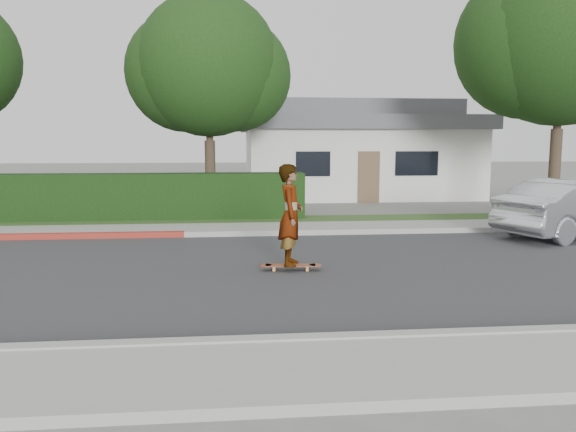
# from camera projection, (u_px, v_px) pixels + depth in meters

# --- Properties ---
(ground) EXTENTS (120.00, 120.00, 0.00)m
(ground) POSITION_uv_depth(u_px,v_px,m) (112.00, 274.00, 10.47)
(ground) COLOR slate
(ground) RESTS_ON ground
(road) EXTENTS (60.00, 8.00, 0.01)m
(road) POSITION_uv_depth(u_px,v_px,m) (112.00, 274.00, 10.47)
(road) COLOR #2D2D30
(road) RESTS_ON ground
(curb_near) EXTENTS (60.00, 0.20, 0.15)m
(curb_near) POSITION_uv_depth(u_px,v_px,m) (35.00, 351.00, 6.42)
(curb_near) COLOR #9E9E99
(curb_near) RESTS_ON ground
(sidewalk_near) EXTENTS (60.00, 1.60, 0.12)m
(sidewalk_near) POSITION_uv_depth(u_px,v_px,m) (4.00, 386.00, 5.53)
(sidewalk_near) COLOR gray
(sidewalk_near) RESTS_ON ground
(curb_far) EXTENTS (60.00, 0.20, 0.15)m
(curb_far) POSITION_uv_depth(u_px,v_px,m) (145.00, 235.00, 14.51)
(curb_far) COLOR #9E9E99
(curb_far) RESTS_ON ground
(sidewalk_far) EXTENTS (60.00, 1.60, 0.12)m
(sidewalk_far) POSITION_uv_depth(u_px,v_px,m) (150.00, 230.00, 15.40)
(sidewalk_far) COLOR gray
(sidewalk_far) RESTS_ON ground
(planting_strip) EXTENTS (60.00, 1.60, 0.10)m
(planting_strip) POSITION_uv_depth(u_px,v_px,m) (158.00, 222.00, 16.98)
(planting_strip) COLOR #2D4C1E
(planting_strip) RESTS_ON ground
(hedge) EXTENTS (15.00, 1.00, 1.50)m
(hedge) POSITION_uv_depth(u_px,v_px,m) (61.00, 198.00, 17.19)
(hedge) COLOR black
(hedge) RESTS_ON ground
(tree_center) EXTENTS (5.66, 4.84, 7.44)m
(tree_center) POSITION_uv_depth(u_px,v_px,m) (208.00, 70.00, 19.05)
(tree_center) COLOR #33261C
(tree_center) RESTS_ON ground
(tree_right) EXTENTS (6.32, 5.60, 8.56)m
(tree_right) POSITION_uv_depth(u_px,v_px,m) (559.00, 40.00, 17.55)
(tree_right) COLOR #33261C
(tree_right) RESTS_ON ground
(house) EXTENTS (10.60, 8.60, 4.30)m
(house) POSITION_uv_depth(u_px,v_px,m) (353.00, 150.00, 26.76)
(house) COLOR beige
(house) RESTS_ON ground
(skateboard) EXTENTS (1.20, 0.34, 0.11)m
(skateboard) POSITION_uv_depth(u_px,v_px,m) (291.00, 266.00, 10.75)
(skateboard) COLOR gold
(skateboard) RESTS_ON ground
(skateboarder) EXTENTS (0.58, 0.77, 1.93)m
(skateboarder) POSITION_uv_depth(u_px,v_px,m) (291.00, 215.00, 10.62)
(skateboarder) COLOR white
(skateboarder) RESTS_ON skateboard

